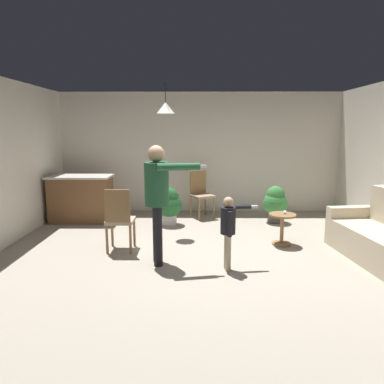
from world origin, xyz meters
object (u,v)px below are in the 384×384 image
Objects in this scene: kitchen_counter at (81,198)px; person_adult at (158,192)px; dining_chair_by_counter at (119,217)px; potted_plant_corner at (275,202)px; side_table_by_couch at (282,225)px; person_child at (229,225)px; dining_chair_near_wall at (201,192)px; potted_plant_by_wall at (169,204)px; spare_remote_on_table at (285,212)px.

kitchen_counter is 0.75× the size of person_adult.
dining_chair_by_counter is 1.33× the size of potted_plant_corner.
potted_plant_corner is at bearing 82.08° from side_table_by_couch.
person_adult reaches higher than dining_chair_by_counter.
kitchen_counter is 1.25× the size of person_child.
side_table_by_couch is 0.52× the size of dining_chair_near_wall.
side_table_by_couch is 1.45m from potted_plant_corner.
dining_chair_by_counter is (1.18, -1.84, 0.07)m from kitchen_counter.
kitchen_counter is at bearing 171.44° from potted_plant_by_wall.
potted_plant_by_wall is (-0.63, -0.65, -0.13)m from dining_chair_near_wall.
dining_chair_by_counter is at bearing 30.99° from dining_chair_near_wall.
potted_plant_corner is 5.80× the size of spare_remote_on_table.
potted_plant_corner is (2.14, 2.28, -0.62)m from person_adult.
dining_chair_near_wall is at bearing 8.66° from kitchen_counter.
potted_plant_by_wall is at bearing -164.09° from person_child.
potted_plant_by_wall reaches higher than spare_remote_on_table.
person_adult is 3.19m from potted_plant_corner.
person_adult is 1.66× the size of person_child.
potted_plant_corner is at bearing 134.87° from dining_chair_near_wall.
dining_chair_near_wall reaches higher than kitchen_counter.
dining_chair_by_counter is (-2.59, -0.35, 0.22)m from side_table_by_couch.
dining_chair_by_counter reaches higher than potted_plant_by_wall.
potted_plant_by_wall is (-0.96, 2.29, -0.21)m from person_child.
potted_plant_by_wall is at bearing 169.88° from person_adult.
dining_chair_by_counter is at bearing -137.51° from person_adult.
dining_chair_near_wall is (-1.31, 1.87, 0.22)m from side_table_by_couch.
person_child is 2.77m from potted_plant_corner.
potted_plant_by_wall is (-1.94, 1.22, 0.09)m from side_table_by_couch.
kitchen_counter is 1.67× the size of potted_plant_by_wall.
spare_remote_on_table is at bearing 97.54° from dining_chair_near_wall.
dining_chair_by_counter is 7.69× the size of spare_remote_on_table.
potted_plant_corner is (0.20, 1.43, 0.09)m from side_table_by_couch.
person_adult is 2.21× the size of potted_plant_by_wall.
person_child reaches higher than dining_chair_near_wall.
potted_plant_by_wall is (0.00, 2.07, -0.62)m from person_adult.
person_child is at bearing -132.36° from side_table_by_couch.
side_table_by_couch is 2.24m from person_adult.
kitchen_counter is 1.26× the size of dining_chair_by_counter.
person_adult reaches higher than kitchen_counter.
dining_chair_near_wall reaches higher than spare_remote_on_table.
dining_chair_near_wall is at bearing 163.82° from potted_plant_corner.
dining_chair_near_wall is (-0.33, 2.94, -0.08)m from person_child.
dining_chair_near_wall reaches higher than potted_plant_corner.
spare_remote_on_table is at bearing 39.74° from side_table_by_couch.
person_child is at bearing -24.53° from dining_chair_by_counter.
potted_plant_by_wall is 2.31m from spare_remote_on_table.
dining_chair_by_counter reaches higher than potted_plant_corner.
dining_chair_near_wall is at bearing 46.08° from potted_plant_by_wall.
person_child is (2.79, -2.57, 0.15)m from kitchen_counter.
person_child is (-0.98, -1.07, 0.30)m from side_table_by_couch.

